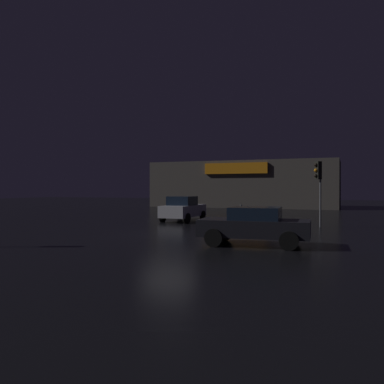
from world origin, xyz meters
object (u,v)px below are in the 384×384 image
(traffic_signal_main, at_px, (318,177))
(car_crossing, at_px, (183,209))
(store_building, at_px, (245,184))
(car_near, at_px, (254,225))

(traffic_signal_main, xyz_separation_m, car_crossing, (-8.67, 1.11, -2.02))
(store_building, relative_size, traffic_signal_main, 5.72)
(traffic_signal_main, height_order, car_crossing, traffic_signal_main)
(store_building, xyz_separation_m, traffic_signal_main, (9.83, -22.60, 0.22))
(store_building, relative_size, car_near, 4.96)
(traffic_signal_main, relative_size, car_crossing, 0.87)
(car_near, distance_m, car_crossing, 11.55)
(store_building, bearing_deg, traffic_signal_main, -66.50)
(traffic_signal_main, bearing_deg, car_near, -102.29)
(traffic_signal_main, distance_m, car_crossing, 8.97)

